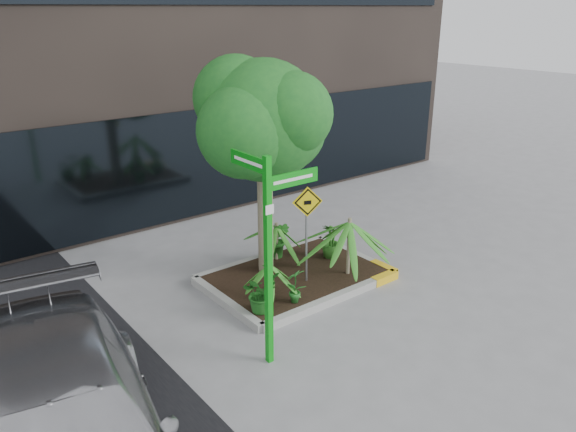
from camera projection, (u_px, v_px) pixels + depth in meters
ground at (298, 289)px, 10.49m from camera, size 80.00×80.00×0.00m
planter at (298, 276)px, 10.79m from camera, size 3.35×2.36×0.15m
tree at (263, 121)px, 9.90m from camera, size 2.80×2.48×4.20m
palm_front at (350, 222)px, 10.41m from camera, size 1.27×1.27×1.42m
palm_left at (270, 265)px, 9.63m from camera, size 0.79×0.79×0.87m
palm_back at (276, 225)px, 11.14m from camera, size 0.88×0.88×0.98m
shrub_a at (260, 293)px, 9.34m from camera, size 0.78×0.78×0.67m
shrub_b at (331, 241)px, 11.37m from camera, size 0.52×0.52×0.72m
shrub_c at (295, 285)px, 9.63m from camera, size 0.35×0.35×0.65m
shrub_d at (279, 240)px, 11.34m from camera, size 0.61×0.61×0.78m
street_sign_post at (269, 238)px, 7.77m from camera, size 0.93×0.92×3.14m
cattle_sign at (307, 218)px, 10.09m from camera, size 0.52×0.25×1.83m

